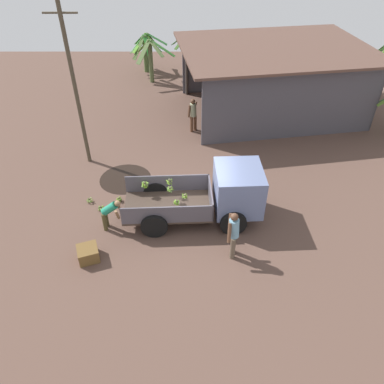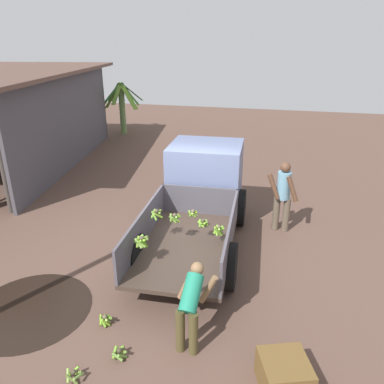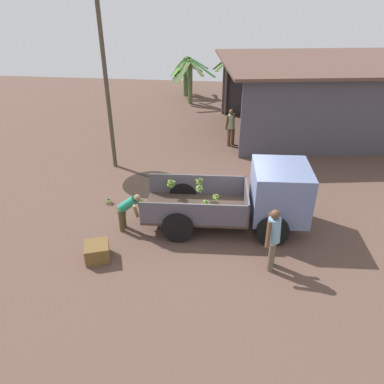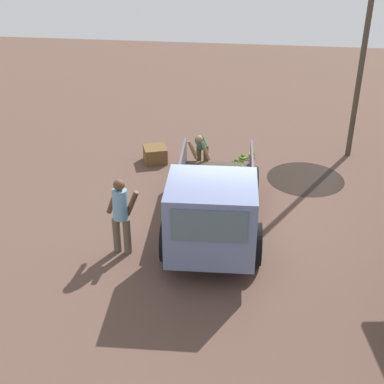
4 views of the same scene
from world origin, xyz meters
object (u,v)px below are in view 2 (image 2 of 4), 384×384
Objects in this scene: person_worker_loading at (191,303)px; wooden_crate_0 at (284,375)px; banana_bunch_on_ground_0 at (105,320)px; banana_bunch_on_ground_2 at (74,374)px; person_foreground_visitor at (283,194)px; cargo_truck at (202,187)px; banana_bunch_on_ground_1 at (119,353)px.

person_worker_loading is 1.96× the size of wooden_crate_0.
banana_bunch_on_ground_0 is at bearing 93.29° from person_worker_loading.
person_foreground_visitor is at bearing -27.11° from banana_bunch_on_ground_2.
cargo_truck is 4.87m from wooden_crate_0.
person_foreground_visitor reaches higher than banana_bunch_on_ground_0.
banana_bunch_on_ground_1 is 0.67m from banana_bunch_on_ground_2.
banana_bunch_on_ground_1 is at bearing 125.12° from person_worker_loading.
wooden_crate_0 is (0.06, -2.33, 0.13)m from banana_bunch_on_ground_1.
person_worker_loading is 4.91× the size of banana_bunch_on_ground_2.
person_foreground_visitor is 1.41× the size of person_worker_loading.
person_worker_loading reaches higher than banana_bunch_on_ground_0.
banana_bunch_on_ground_2 is 0.40× the size of wooden_crate_0.
cargo_truck is at bearing -11.49° from banana_bunch_on_ground_0.
person_worker_loading is 5.09× the size of banana_bunch_on_ground_1.
banana_bunch_on_ground_0 is 0.96× the size of banana_bunch_on_ground_2.
banana_bunch_on_ground_0 is 2.88m from wooden_crate_0.
banana_bunch_on_ground_0 reaches higher than banana_bunch_on_ground_2.
banana_bunch_on_ground_0 is 0.38× the size of wooden_crate_0.
banana_bunch_on_ground_1 is (-4.58, 2.16, -0.87)m from person_foreground_visitor.
banana_bunch_on_ground_1 is (-0.58, -0.51, -0.01)m from banana_bunch_on_ground_0.
person_foreground_visitor is 2.77× the size of wooden_crate_0.
person_foreground_visitor is 7.21× the size of banana_bunch_on_ground_0.
wooden_crate_0 is at bearing -88.48° from banana_bunch_on_ground_1.
cargo_truck is 20.00× the size of banana_bunch_on_ground_1.
banana_bunch_on_ground_2 is at bearing 131.79° from person_worker_loading.
cargo_truck is 20.01× the size of banana_bunch_on_ground_0.
person_foreground_visitor reaches higher than banana_bunch_on_ground_1.
person_foreground_visitor is (0.17, -1.89, -0.07)m from cargo_truck.
cargo_truck is at bearing 25.35° from wooden_crate_0.
wooden_crate_0 is (-4.34, -2.06, -0.81)m from cargo_truck.
banana_bunch_on_ground_0 is at bearing 165.74° from cargo_truck.
person_foreground_visitor is at bearing -13.19° from person_worker_loading.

